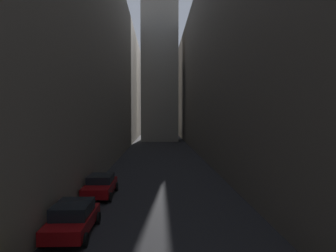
# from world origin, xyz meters

# --- Properties ---
(ground_plane) EXTENTS (264.00, 264.00, 0.00)m
(ground_plane) POSITION_xyz_m (0.00, 48.00, 0.00)
(ground_plane) COLOR #232326
(building_block_left) EXTENTS (14.26, 108.00, 24.60)m
(building_block_left) POSITION_xyz_m (-12.63, 50.00, 12.30)
(building_block_left) COLOR gray
(building_block_left) RESTS_ON ground
(building_block_right) EXTENTS (12.00, 108.00, 24.92)m
(building_block_right) POSITION_xyz_m (11.50, 50.00, 12.46)
(building_block_right) COLOR #60594F
(building_block_right) RESTS_ON ground
(parked_car_left_third) EXTENTS (2.02, 3.91, 1.49)m
(parked_car_left_third) POSITION_xyz_m (-4.40, 18.89, 0.77)
(parked_car_left_third) COLOR maroon
(parked_car_left_third) RESTS_ON ground
(parked_car_left_far) EXTENTS (2.04, 4.10, 1.45)m
(parked_car_left_far) POSITION_xyz_m (-4.40, 25.35, 0.75)
(parked_car_left_far) COLOR maroon
(parked_car_left_far) RESTS_ON ground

